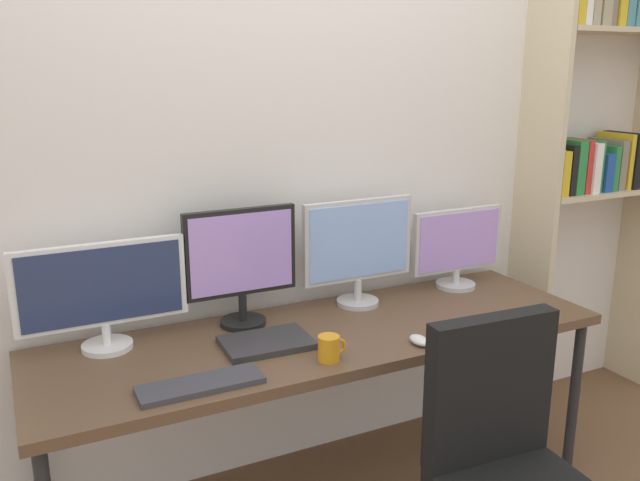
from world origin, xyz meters
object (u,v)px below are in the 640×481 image
Objects in this scene: keyboard_left at (201,385)px; keyboard_right at (481,325)px; monitor_center_right at (358,247)px; coffee_mug at (330,348)px; monitor_center_left at (241,261)px; bookshelf at (598,132)px; computer_mouse at (419,340)px; laptop_closed at (267,343)px; monitor_far_left at (102,291)px; desk at (326,344)px; monitor_far_right at (457,246)px.

keyboard_left is 1.19× the size of keyboard_right.
monitor_center_right reaches higher than keyboard_left.
keyboard_right is 0.66m from coffee_mug.
coffee_mug is at bearing -70.67° from monitor_center_left.
bookshelf is 4.38× the size of monitor_center_right.
computer_mouse is (-0.31, -0.03, 0.01)m from keyboard_right.
monitor_center_right is 0.53m from computer_mouse.
monitor_center_left reaches higher than laptop_closed.
laptop_closed is at bearing -172.35° from bookshelf.
monitor_far_left reaches higher than coffee_mug.
laptop_closed reaches higher than desk.
keyboard_left is at bearing -143.50° from laptop_closed.
bookshelf reaches higher than computer_mouse.
laptop_closed is (-1.03, -0.23, -0.18)m from monitor_far_right.
coffee_mug is at bearing -153.16° from monitor_far_right.
coffee_mug reaches higher than keyboard_right.
laptop_closed is (0.01, -0.23, -0.25)m from monitor_center_left.
coffee_mug is at bearing -164.94° from bookshelf.
monitor_far_left is 1.50× the size of keyboard_left.
coffee_mug is at bearing -129.10° from monitor_center_right.
monitor_center_right is 1.57× the size of laptop_closed.
keyboard_right is at bearing 0.18° from coffee_mug.
coffee_mug is at bearing -0.25° from keyboard_left.
coffee_mug is at bearing -52.45° from laptop_closed.
monitor_far_right reaches higher than keyboard_right.
monitor_far_left is at bearing 179.99° from monitor_center_left.
bookshelf is 2.00m from laptop_closed.
keyboard_left is at bearing -157.67° from desk.
monitor_far_left is 1.19× the size of monitor_center_right.
monitor_center_left is 0.93× the size of monitor_center_right.
bookshelf is at bearing 0.54° from monitor_center_left.
laptop_closed reaches higher than keyboard_right.
keyboard_left is at bearing -161.68° from monitor_far_right.
desk is 5.51× the size of keyboard_left.
desk is at bearing 134.49° from computer_mouse.
monitor_far_left is 6.23× the size of computer_mouse.
monitor_center_left is 0.34m from laptop_closed.
laptop_closed is (-0.51, 0.24, -0.00)m from computer_mouse.
coffee_mug is (-0.88, -0.44, -0.15)m from monitor_far_right.
monitor_center_left reaches higher than keyboard_left.
desk is at bearing 66.14° from coffee_mug.
monitor_center_left is at bearing 93.86° from laptop_closed.
bookshelf reaches higher than monitor_far_left.
desk is 0.61m from keyboard_right.
desk is 3.67× the size of monitor_far_left.
monitor_center_right is 0.61m from laptop_closed.
monitor_far_right reaches higher than desk.
laptop_closed is at bearing 154.87° from computer_mouse.
monitor_far_right is 1.39× the size of keyboard_right.
desk is 20.67× the size of coffee_mug.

